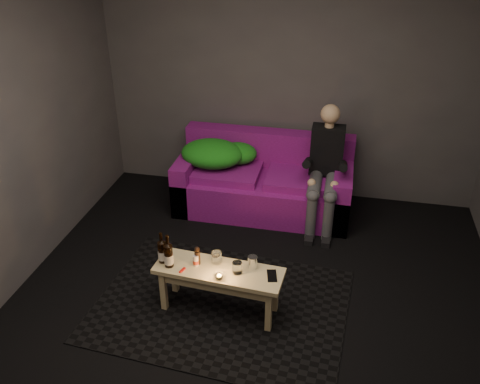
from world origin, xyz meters
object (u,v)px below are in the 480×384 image
object	(u,v)px
sofa	(264,183)
coffee_table	(219,277)
person	(325,166)
beer_bottle_b	(169,255)
steel_cup	(253,262)
beer_bottle_a	(162,251)

from	to	relation	value
sofa	coffee_table	bearing A→B (deg)	-92.42
person	coffee_table	size ratio (longest dim) A/B	1.18
coffee_table	person	bearing A→B (deg)	65.60
sofa	beer_bottle_b	bearing A→B (deg)	-104.83
steel_cup	beer_bottle_a	bearing A→B (deg)	-174.10
sofa	steel_cup	size ratio (longest dim) A/B	17.70
steel_cup	beer_bottle_b	bearing A→B (deg)	-169.80
beer_bottle_b	beer_bottle_a	bearing A→B (deg)	148.19
person	steel_cup	size ratio (longest dim) A/B	11.81
beer_bottle_b	steel_cup	xyz separation A→B (m)	(0.64, 0.11, -0.05)
coffee_table	steel_cup	distance (m)	0.29
coffee_table	steel_cup	world-z (taller)	steel_cup
coffee_table	steel_cup	xyz separation A→B (m)	(0.25, 0.07, 0.12)
person	steel_cup	world-z (taller)	person
coffee_table	beer_bottle_a	bearing A→B (deg)	179.92
beer_bottle_a	beer_bottle_b	bearing A→B (deg)	-31.81
beer_bottle_b	person	bearing A→B (deg)	55.55
person	coffee_table	bearing A→B (deg)	-114.40
sofa	person	distance (m)	0.73
coffee_table	beer_bottle_b	distance (m)	0.43
beer_bottle_a	sofa	bearing A→B (deg)	72.71
beer_bottle_b	coffee_table	bearing A→B (deg)	6.10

